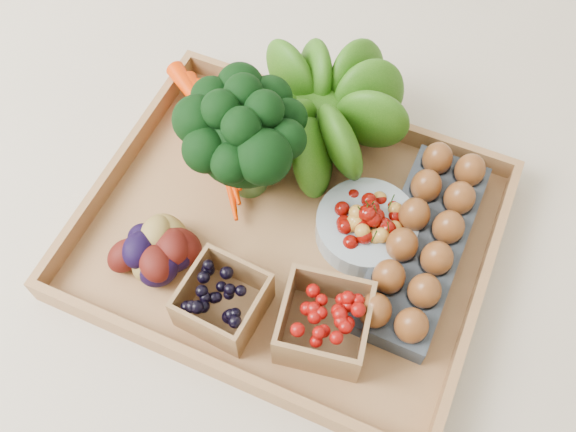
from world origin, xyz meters
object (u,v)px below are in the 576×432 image
at_px(cherry_bowl, 366,227).
at_px(broccoli, 247,155).
at_px(tray, 288,234).
at_px(egg_carton, 421,247).

bearing_deg(cherry_bowl, broccoli, 176.24).
relative_size(tray, cherry_bowl, 3.91).
bearing_deg(cherry_bowl, tray, -157.89).
bearing_deg(broccoli, tray, -31.86).
xyz_separation_m(broccoli, egg_carton, (0.26, -0.01, -0.05)).
relative_size(broccoli, cherry_bowl, 1.28).
xyz_separation_m(tray, broccoli, (-0.09, 0.05, 0.08)).
height_order(broccoli, egg_carton, broccoli).
xyz_separation_m(broccoli, cherry_bowl, (0.19, -0.01, -0.05)).
distance_m(tray, cherry_bowl, 0.11).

